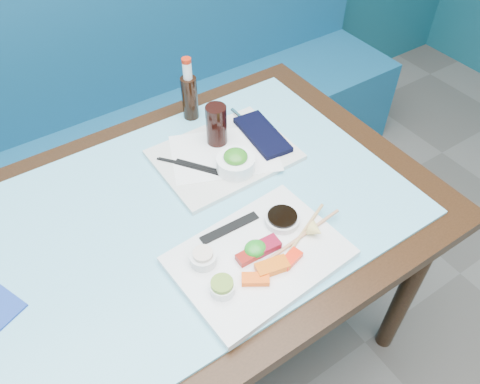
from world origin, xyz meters
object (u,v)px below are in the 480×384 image
sashimi_plate (259,257)px  seaweed_bowl (236,164)px  dining_table (175,240)px  serving_tray (224,155)px  booth_bench (87,151)px  cola_bottle_body (190,98)px  cola_glass (216,125)px

sashimi_plate → seaweed_bowl: (0.12, 0.28, 0.03)m
dining_table → serving_tray: bearing=27.3°
booth_bench → sashimi_plate: booth_bench is taller
dining_table → cola_bottle_body: size_ratio=9.92×
dining_table → booth_bench: bearing=90.0°
serving_tray → cola_glass: size_ratio=3.07×
booth_bench → cola_bottle_body: bearing=-62.7°
cola_bottle_body → booth_bench: bearing=117.3°
booth_bench → cola_bottle_body: 0.72m
dining_table → seaweed_bowl: seaweed_bowl is taller
cola_glass → sashimi_plate: bearing=-108.5°
sashimi_plate → cola_bottle_body: cola_bottle_body is taller
serving_tray → seaweed_bowl: size_ratio=3.56×
sashimi_plate → cola_glass: cola_glass is taller
sashimi_plate → seaweed_bowl: size_ratio=3.63×
booth_bench → dining_table: size_ratio=2.14×
dining_table → cola_bottle_body: (0.25, 0.35, 0.16)m
serving_tray → cola_bottle_body: 0.23m
sashimi_plate → serving_tray: size_ratio=1.02×
cola_bottle_body → dining_table: bearing=-126.4°
dining_table → seaweed_bowl: 0.27m
booth_bench → serving_tray: (0.24, -0.72, 0.39)m
sashimi_plate → cola_bottle_body: (0.14, 0.58, 0.06)m
dining_table → cola_bottle_body: cola_bottle_body is taller
booth_bench → dining_table: bearing=-90.0°
sashimi_plate → cola_glass: size_ratio=3.13×
cola_bottle_body → serving_tray: bearing=-94.1°
booth_bench → seaweed_bowl: (0.23, -0.79, 0.42)m
cola_glass → cola_bottle_body: (0.01, 0.17, -0.01)m
seaweed_bowl → cola_glass: (0.02, 0.13, 0.04)m
sashimi_plate → cola_bottle_body: bearing=72.1°
booth_bench → seaweed_bowl: bearing=-73.9°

